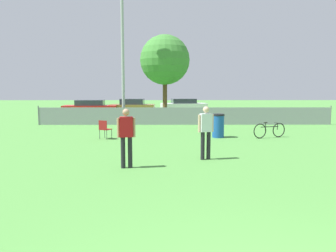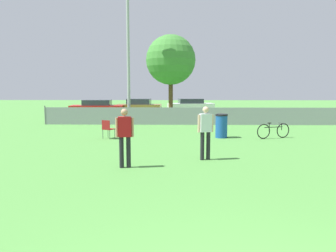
# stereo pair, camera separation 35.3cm
# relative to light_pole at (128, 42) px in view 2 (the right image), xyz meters

# --- Properties ---
(fence_backline) EXTENTS (18.57, 0.07, 1.21)m
(fence_backline) POSITION_rel_light_pole_xyz_m (4.02, -1.08, -4.76)
(fence_backline) COLOR gray
(fence_backline) RESTS_ON ground_plane
(light_pole) EXTENTS (0.90, 0.36, 9.08)m
(light_pole) POSITION_rel_light_pole_xyz_m (0.00, 0.00, 0.00)
(light_pole) COLOR #9E9EA3
(light_pole) RESTS_ON ground_plane
(tree_near_pole) EXTENTS (3.59, 3.59, 6.14)m
(tree_near_pole) POSITION_rel_light_pole_xyz_m (2.74, 2.31, -0.99)
(tree_near_pole) COLOR brown
(tree_near_pole) RESTS_ON ground_plane
(player_thrower_red) EXTENTS (0.52, 0.28, 1.73)m
(player_thrower_red) POSITION_rel_light_pole_xyz_m (1.63, -12.33, -4.32)
(player_thrower_red) COLOR black
(player_thrower_red) RESTS_ON ground_plane
(player_receiver_white) EXTENTS (0.52, 0.30, 1.73)m
(player_receiver_white) POSITION_rel_light_pole_xyz_m (4.07, -11.21, -4.32)
(player_receiver_white) COLOR black
(player_receiver_white) RESTS_ON ground_plane
(folding_chair_sideline) EXTENTS (0.58, 0.58, 0.86)m
(folding_chair_sideline) POSITION_rel_light_pole_xyz_m (-0.01, -6.90, -4.81)
(folding_chair_sideline) COLOR #333338
(folding_chair_sideline) RESTS_ON ground_plane
(bicycle_sideline) EXTENTS (1.66, 0.68, 0.74)m
(bicycle_sideline) POSITION_rel_light_pole_xyz_m (7.64, -6.57, -4.95)
(bicycle_sideline) COLOR black
(bicycle_sideline) RESTS_ON ground_plane
(trash_bin) EXTENTS (0.58, 0.58, 1.11)m
(trash_bin) POSITION_rel_light_pole_xyz_m (5.25, -6.43, -4.75)
(trash_bin) COLOR #194C99
(trash_bin) RESTS_ON ground_plane
(parked_car_red) EXTENTS (4.60, 2.08, 1.30)m
(parked_car_red) POSITION_rel_light_pole_xyz_m (-3.69, 6.49, -4.66)
(parked_car_red) COLOR black
(parked_car_red) RESTS_ON ground_plane
(parked_car_tan) EXTENTS (3.99, 1.90, 1.37)m
(parked_car_tan) POSITION_rel_light_pole_xyz_m (-0.17, 7.53, -4.64)
(parked_car_tan) COLOR black
(parked_car_tan) RESTS_ON ground_plane
(parked_car_white) EXTENTS (4.66, 2.43, 1.27)m
(parked_car_white) POSITION_rel_light_pole_xyz_m (4.59, 10.71, -4.68)
(parked_car_white) COLOR black
(parked_car_white) RESTS_ON ground_plane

